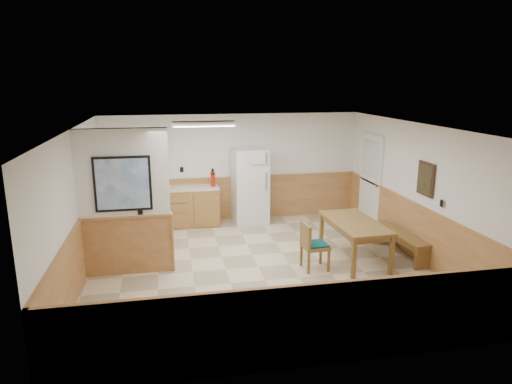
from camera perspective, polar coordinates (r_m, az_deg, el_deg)
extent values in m
plane|color=beige|center=(8.28, 0.29, -9.32)|extent=(6.00, 6.00, 0.00)
cube|color=white|center=(7.65, 0.31, 8.16)|extent=(6.00, 6.00, 0.02)
cube|color=white|center=(10.76, -2.87, 3.08)|extent=(6.00, 0.02, 2.50)
cube|color=white|center=(8.95, 19.48, 0.07)|extent=(0.02, 6.00, 2.50)
cube|color=white|center=(7.87, -21.65, -1.94)|extent=(0.02, 6.00, 2.50)
cube|color=tan|center=(10.91, -2.81, -0.82)|extent=(6.00, 0.04, 1.00)
cube|color=tan|center=(9.14, 19.00, -4.51)|extent=(0.04, 6.00, 1.00)
cube|color=tan|center=(8.09, -21.04, -7.05)|extent=(0.04, 6.00, 1.00)
cube|color=white|center=(7.85, -16.34, 2.20)|extent=(1.50, 0.15, 1.50)
cube|color=tan|center=(8.18, -15.74, -6.41)|extent=(1.50, 0.17, 1.00)
cube|color=black|center=(7.78, -16.32, 0.98)|extent=(0.92, 0.03, 0.92)
cube|color=white|center=(7.77, -16.33, 0.96)|extent=(0.84, 0.01, 0.84)
cube|color=#B2893F|center=(10.54, -8.49, -1.88)|extent=(1.40, 0.60, 0.86)
cube|color=#B2893F|center=(10.58, -16.47, -2.24)|extent=(0.06, 0.60, 0.86)
cube|color=#B2893F|center=(10.54, -12.46, -2.06)|extent=(0.06, 0.60, 0.86)
cube|color=beige|center=(10.42, -10.78, 0.40)|extent=(2.20, 0.60, 0.04)
cube|color=beige|center=(10.70, -10.81, 1.14)|extent=(2.20, 0.02, 0.10)
cube|color=white|center=(10.62, 14.11, 1.28)|extent=(0.05, 1.02, 2.15)
cube|color=white|center=(10.61, 14.06, 1.28)|extent=(0.04, 0.90, 2.05)
cube|color=silver|center=(10.51, 14.11, 4.07)|extent=(0.02, 0.76, 0.80)
cube|color=white|center=(10.60, -14.21, 4.15)|extent=(0.80, 0.03, 1.00)
cube|color=white|center=(10.58, -14.21, 4.14)|extent=(0.70, 0.01, 0.90)
cube|color=#382316|center=(8.62, 20.47, 1.53)|extent=(0.03, 0.50, 0.60)
cube|color=black|center=(8.61, 20.35, 1.53)|extent=(0.01, 0.42, 0.52)
cube|color=white|center=(8.83, -6.54, 8.51)|extent=(1.20, 0.30, 0.08)
cube|color=white|center=(8.83, -6.53, 8.22)|extent=(1.15, 0.25, 0.01)
cube|color=white|center=(10.53, -0.77, 0.75)|extent=(0.81, 0.75, 1.74)
cube|color=silver|center=(10.11, 1.31, 4.32)|extent=(0.03, 0.02, 0.23)
cube|color=silver|center=(10.21, 1.29, 1.33)|extent=(0.03, 0.02, 0.41)
cube|color=olive|center=(8.52, 12.25, -3.77)|extent=(0.86, 1.65, 0.05)
cube|color=olive|center=(8.54, 12.22, -4.25)|extent=(0.76, 1.54, 0.10)
cube|color=olive|center=(7.87, 12.13, -8.18)|extent=(0.07, 0.07, 0.70)
cube|color=olive|center=(9.16, 8.18, -4.81)|extent=(0.07, 0.07, 0.70)
cube|color=olive|center=(8.17, 16.57, -7.61)|extent=(0.07, 0.07, 0.70)
cube|color=olive|center=(9.42, 12.12, -4.45)|extent=(0.07, 0.07, 0.70)
cube|color=olive|center=(9.09, 17.66, -5.00)|extent=(0.46, 1.54, 0.05)
cube|color=olive|center=(8.59, 19.81, -7.88)|extent=(0.32, 0.09, 0.40)
cube|color=olive|center=(9.75, 15.59, -4.97)|extent=(0.32, 0.09, 0.40)
cube|color=olive|center=(8.12, 7.40, -6.75)|extent=(0.45, 0.45, 0.06)
cube|color=#0F4E4D|center=(8.10, 7.41, -6.45)|extent=(0.41, 0.41, 0.03)
cube|color=olive|center=(7.97, 6.21, -5.33)|extent=(0.07, 0.43, 0.40)
cube|color=#0F4E4D|center=(7.91, 4.95, -5.45)|extent=(0.04, 0.37, 0.34)
cube|color=olive|center=(7.97, 6.60, -8.84)|extent=(0.04, 0.04, 0.39)
cube|color=olive|center=(8.29, 5.68, -7.90)|extent=(0.04, 0.04, 0.39)
cube|color=olive|center=(8.11, 9.07, -8.54)|extent=(0.04, 0.04, 0.39)
cube|color=olive|center=(8.42, 8.07, -7.63)|extent=(0.04, 0.04, 0.39)
cylinder|color=red|center=(10.39, -5.41, 1.62)|extent=(0.12, 0.12, 0.34)
cylinder|color=black|center=(10.35, -5.44, 2.73)|extent=(0.06, 0.06, 0.07)
cylinder|color=#178239|center=(10.38, -14.58, 0.95)|extent=(0.09, 0.09, 0.24)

